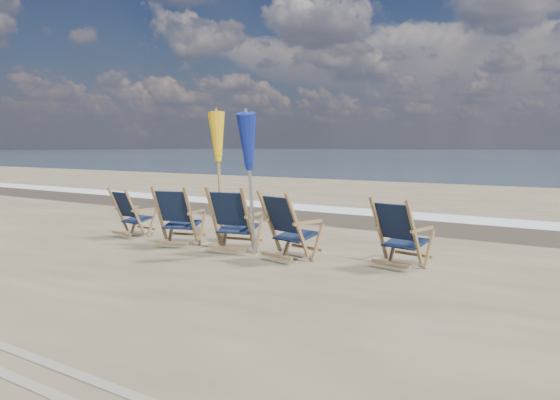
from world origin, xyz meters
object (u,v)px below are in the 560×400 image
at_px(beach_chair_1, 191,217).
at_px(umbrella_yellow, 219,143).
at_px(beach_chair_2, 248,221).
at_px(beach_chair_4, 414,236).
at_px(beach_chair_3, 297,228).
at_px(umbrella_blue, 251,147).
at_px(beach_chair_0, 135,214).

xyz_separation_m(beach_chair_1, umbrella_yellow, (0.21, 0.51, 1.23)).
distance_m(beach_chair_1, beach_chair_2, 1.13).
xyz_separation_m(beach_chair_2, beach_chair_4, (2.60, 0.30, -0.03)).
xyz_separation_m(beach_chair_2, beach_chair_3, (1.04, -0.18, -0.01)).
relative_size(umbrella_yellow, umbrella_blue, 1.03).
xyz_separation_m(beach_chair_3, umbrella_yellow, (-1.96, 0.58, 1.22)).
bearing_deg(beach_chair_4, beach_chair_2, 16.76).
xyz_separation_m(beach_chair_0, beach_chair_3, (3.65, -0.17, 0.06)).
relative_size(beach_chair_0, beach_chair_3, 0.88).
bearing_deg(beach_chair_4, beach_chair_0, 13.63).
distance_m(beach_chair_0, beach_chair_3, 3.66).
height_order(beach_chair_0, beach_chair_1, beach_chair_1).
relative_size(beach_chair_1, umbrella_yellow, 0.46).
bearing_deg(beach_chair_3, beach_chair_4, -150.04).
bearing_deg(beach_chair_1, beach_chair_2, 169.14).
relative_size(beach_chair_0, umbrella_yellow, 0.41).
relative_size(beach_chair_3, umbrella_blue, 0.48).
bearing_deg(umbrella_yellow, umbrella_blue, -25.86).
distance_m(beach_chair_2, umbrella_yellow, 1.57).
xyz_separation_m(beach_chair_1, umbrella_blue, (1.28, -0.01, 1.16)).
xyz_separation_m(beach_chair_0, umbrella_blue, (2.77, -0.11, 1.22)).
distance_m(beach_chair_1, umbrella_blue, 1.73).
height_order(beach_chair_2, beach_chair_4, beach_chair_2).
height_order(beach_chair_2, beach_chair_3, beach_chair_2).
bearing_deg(beach_chair_4, beach_chair_1, 16.45).
bearing_deg(beach_chair_4, umbrella_blue, 20.06).
xyz_separation_m(beach_chair_2, umbrella_blue, (0.16, -0.12, 1.15)).
xyz_separation_m(beach_chair_0, beach_chair_4, (5.21, 0.32, 0.04)).
bearing_deg(beach_chair_1, beach_chair_0, -20.02).
xyz_separation_m(beach_chair_1, beach_chair_2, (1.12, 0.11, 0.01)).
distance_m(beach_chair_3, umbrella_blue, 1.46).
relative_size(beach_chair_0, umbrella_blue, 0.43).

